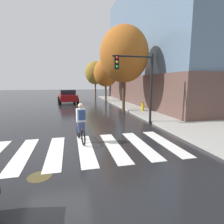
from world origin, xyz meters
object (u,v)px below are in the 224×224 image
traffic_light_near (138,77)px  street_tree_near (124,54)px  cyclist (81,123)px  fire_hydrant (143,106)px  sedan_mid (68,96)px  street_tree_far (95,73)px  street_tree_mid (106,73)px  manhole_cover (39,177)px

traffic_light_near → street_tree_near: (0.49, 4.61, 1.94)m
cyclist → fire_hydrant: bearing=49.9°
sedan_mid → street_tree_far: 10.82m
street_tree_mid → street_tree_far: bearing=91.5°
fire_hydrant → street_tree_far: bearing=94.8°
street_tree_near → street_tree_mid: bearing=88.6°
traffic_light_near → street_tree_mid: street_tree_mid is taller
cyclist → traffic_light_near: (3.55, 2.61, 2.02)m
street_tree_mid → street_tree_near: bearing=-91.4°
manhole_cover → traffic_light_near: traffic_light_near is taller
cyclist → street_tree_mid: street_tree_mid is taller
traffic_light_near → street_tree_mid: size_ratio=0.75×
street_tree_far → traffic_light_near: bearing=-91.3°
street_tree_far → manhole_cover: bearing=-101.1°
sedan_mid → cyclist: size_ratio=2.92×
manhole_cover → street_tree_near: bearing=61.6°
manhole_cover → street_tree_far: 28.10m
sedan_mid → fire_hydrant: 10.87m
street_tree_near → cyclist: bearing=-119.2°
traffic_light_near → street_tree_far: street_tree_far is taller
sedan_mid → street_tree_near: 10.31m
sedan_mid → fire_hydrant: sedan_mid is taller
manhole_cover → fire_hydrant: 11.51m
cyclist → street_tree_far: (4.03, 24.61, 3.35)m
manhole_cover → sedan_mid: 18.16m
manhole_cover → fire_hydrant: fire_hydrant is taller
manhole_cover → sedan_mid: (0.59, 18.13, 0.85)m
street_tree_near → street_tree_far: street_tree_near is taller
sedan_mid → street_tree_far: size_ratio=0.80×
fire_hydrant → street_tree_mid: bearing=97.7°
manhole_cover → street_tree_mid: 20.00m
manhole_cover → sedan_mid: bearing=88.1°
manhole_cover → cyclist: (1.30, 2.65, 0.84)m
traffic_light_near → fire_hydrant: (2.00, 3.98, -2.33)m
manhole_cover → cyclist: cyclist is taller
traffic_light_near → fire_hydrant: 5.03m
sedan_mid → traffic_light_near: size_ratio=1.18×
traffic_light_near → street_tree_far: (0.48, 22.00, 1.34)m
sedan_mid → street_tree_mid: 5.80m
manhole_cover → traffic_light_near: size_ratio=0.15×
cyclist → fire_hydrant: size_ratio=2.18×
sedan_mid → traffic_light_near: traffic_light_near is taller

